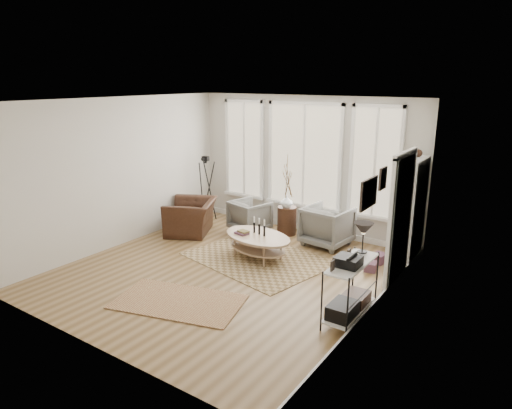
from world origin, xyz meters
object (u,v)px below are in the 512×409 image
Objects in this scene: low_shelf at (351,284)px; armchair_left at (250,216)px; side_table at (287,197)px; armchair_right at (327,226)px; bookcase at (411,211)px; coffee_table at (257,240)px; accent_chair at (191,217)px.

low_shelf is 1.73× the size of armchair_left.
side_table is (-2.52, 2.57, 0.30)m from low_shelf.
armchair_right is at bearing -160.83° from armchair_left.
low_shelf is at bearing -91.28° from bookcase.
side_table reaches higher than low_shelf.
coffee_table is 2.02m from accent_chair.
armchair_left is (-3.30, 2.31, -0.17)m from low_shelf.
side_table is at bearing 178.80° from bookcase.
accent_chair is at bearing 25.20° from armchair_right.
bookcase is 4.49m from accent_chair.
accent_chair is (-0.98, -0.81, 0.02)m from armchair_left.
low_shelf is at bearing 159.47° from armchair_left.
bookcase reaches higher than side_table.
side_table is 1.54× the size of accent_chair.
accent_chair is at bearing 168.68° from coffee_table.
armchair_left is at bearing 10.83° from armchair_right.
low_shelf reaches higher than coffee_table.
side_table is at bearing 98.57° from coffee_table.
low_shelf reaches higher than accent_chair.
accent_chair reaches higher than coffee_table.
side_table is 2.11m from accent_chair.
side_table is (-1.00, 0.12, 0.42)m from armchair_right.
armchair_right is 1.09m from side_table.
bookcase is at bearing -1.20° from side_table.
armchair_left is (-3.35, -0.21, -0.61)m from bookcase.
bookcase is at bearing -171.45° from armchair_right.
armchair_right is (-1.58, -0.07, -0.56)m from bookcase.
bookcase is at bearing 30.99° from coffee_table.
accent_chair is at bearing -148.68° from side_table.
armchair_left is 1.27m from accent_chair.
coffee_table is 0.92× the size of side_table.
coffee_table is 1.56m from armchair_right.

